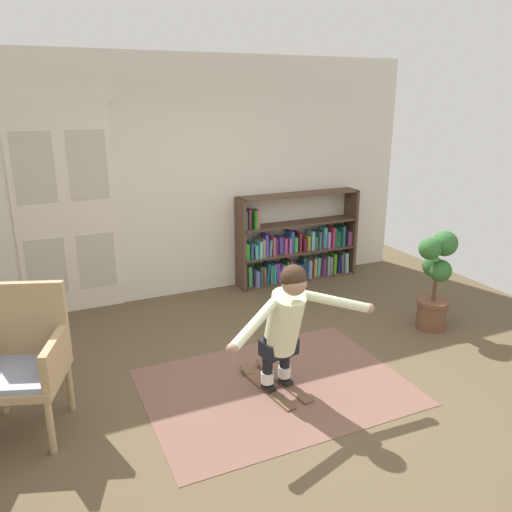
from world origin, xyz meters
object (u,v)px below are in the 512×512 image
(bookshelf, at_px, (296,247))
(wicker_chair, at_px, (22,357))
(skis_pair, at_px, (274,383))
(potted_plant, at_px, (436,278))
(person_skier, at_px, (286,321))

(bookshelf, distance_m, wicker_chair, 3.97)
(wicker_chair, height_order, skis_pair, wicker_chair)
(bookshelf, distance_m, skis_pair, 2.76)
(wicker_chair, bearing_deg, bookshelf, 30.51)
(potted_plant, relative_size, person_skier, 0.76)
(potted_plant, bearing_deg, skis_pair, -170.04)
(bookshelf, bearing_deg, wicker_chair, -149.49)
(wicker_chair, height_order, potted_plant, wicker_chair)
(bookshelf, height_order, wicker_chair, bookshelf)
(wicker_chair, relative_size, skis_pair, 1.41)
(skis_pair, bearing_deg, bookshelf, 57.30)
(bookshelf, height_order, skis_pair, bookshelf)
(person_skier, bearing_deg, potted_plant, 14.11)
(bookshelf, distance_m, person_skier, 2.85)
(skis_pair, bearing_deg, potted_plant, 9.96)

